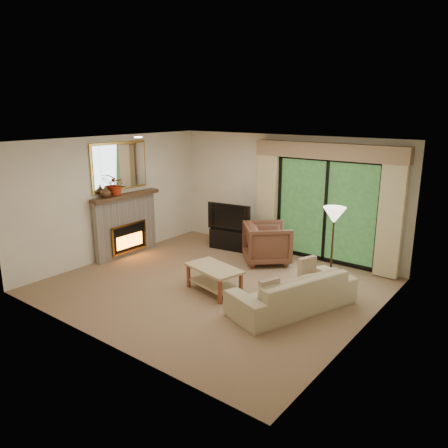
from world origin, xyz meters
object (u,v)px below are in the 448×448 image
Objects in this scene: media_console at (231,239)px; sofa at (293,291)px; coffee_table at (214,279)px; armchair at (267,243)px.

sofa reaches higher than media_console.
sofa is (2.68, -1.93, 0.08)m from media_console.
coffee_table is (1.25, -2.17, 0.00)m from media_console.
coffee_table is at bearing -60.27° from sofa.
sofa is at bearing -44.51° from media_console.
armchair reaches higher than coffee_table.
coffee_table is at bearing 139.15° from armchair.
media_console is 0.89× the size of coffee_table.
sofa reaches higher than coffee_table.
media_console is 0.43× the size of sofa.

